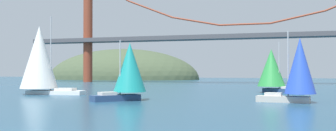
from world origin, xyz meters
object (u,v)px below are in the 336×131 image
object	(u,v)px
sailboat_green_sail	(272,69)
sailboat_white_mainsail	(40,59)
sailboat_teal_sail	(129,70)
sailboat_blue_spinnaker	(298,69)

from	to	relation	value
sailboat_green_sail	sailboat_white_mainsail	size ratio (longest dim) A/B	0.70
sailboat_teal_sail	sailboat_blue_spinnaker	distance (m)	19.14
sailboat_green_sail	sailboat_blue_spinnaker	xyz separation A→B (m)	(4.18, -20.00, 0.01)
sailboat_green_sail	sailboat_white_mainsail	bearing A→B (deg)	-154.62
sailboat_white_mainsail	sailboat_blue_spinnaker	bearing A→B (deg)	-7.31
sailboat_teal_sail	sailboat_green_sail	xyz separation A→B (m)	(14.79, 22.55, 0.10)
sailboat_green_sail	sailboat_blue_spinnaker	size ratio (longest dim) A/B	1.02
sailboat_white_mainsail	sailboat_blue_spinnaker	xyz separation A→B (m)	(36.49, -4.68, -1.52)
sailboat_green_sail	sailboat_teal_sail	bearing A→B (deg)	-123.26
sailboat_green_sail	sailboat_white_mainsail	distance (m)	35.79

